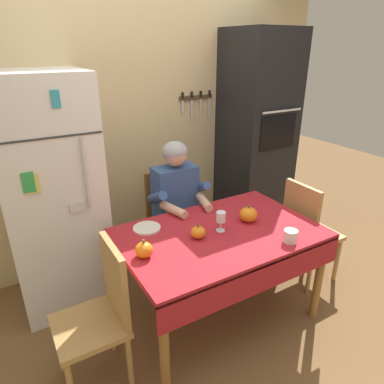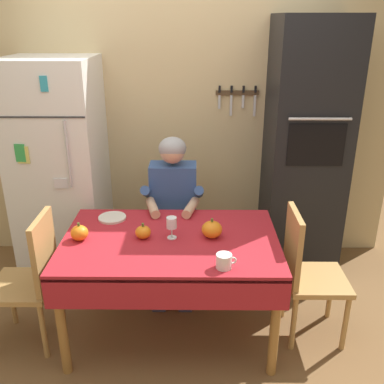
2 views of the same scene
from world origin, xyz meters
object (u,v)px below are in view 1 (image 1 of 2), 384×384
object	(u,v)px
wall_oven	(256,141)
pumpkin_medium	(144,250)
dining_table	(221,243)
pumpkin_large	(248,214)
seated_person	(179,202)
chair_behind_person	(170,217)
wine_glass	(221,218)
chair_right_side	(307,229)
serving_tray	(147,228)
coffee_mug	(291,236)
pumpkin_small	(198,232)
refrigerator	(52,196)
chair_left_side	(101,311)

from	to	relation	value
wall_oven	pumpkin_medium	bearing A→B (deg)	-150.55
dining_table	pumpkin_large	size ratio (longest dim) A/B	10.47
seated_person	chair_behind_person	bearing A→B (deg)	90.00
wine_glass	pumpkin_large	size ratio (longest dim) A/B	1.10
wall_oven	chair_right_side	bearing A→B (deg)	-99.38
wall_oven	serving_tray	xyz separation A→B (m)	(-1.48, -0.61, -0.30)
wine_glass	pumpkin_large	distance (m)	0.26
chair_behind_person	wine_glass	size ratio (longest dim) A/B	6.33
coffee_mug	dining_table	bearing A→B (deg)	135.10
chair_right_side	pumpkin_large	distance (m)	0.69
coffee_mug	pumpkin_small	distance (m)	0.62
refrigerator	pumpkin_large	world-z (taller)	refrigerator
coffee_mug	pumpkin_medium	distance (m)	0.97
dining_table	pumpkin_medium	distance (m)	0.60
refrigerator	dining_table	size ratio (longest dim) A/B	1.29
chair_left_side	pumpkin_large	size ratio (longest dim) A/B	6.95
dining_table	refrigerator	bearing A→B (deg)	137.09
wall_oven	wine_glass	distance (m)	1.39
wall_oven	pumpkin_large	xyz separation A→B (m)	(-0.78, -0.88, -0.26)
chair_right_side	chair_left_side	bearing A→B (deg)	-177.15
chair_behind_person	chair_right_side	bearing A→B (deg)	-40.29
chair_right_side	serving_tray	xyz separation A→B (m)	(-1.33, 0.30, 0.24)
wall_oven	dining_table	bearing A→B (deg)	-138.69
chair_left_side	pumpkin_medium	xyz separation A→B (m)	(0.32, 0.07, 0.28)
wall_oven	wine_glass	bearing A→B (deg)	-139.35
serving_tray	coffee_mug	bearing A→B (deg)	-40.17
chair_behind_person	coffee_mug	distance (m)	1.20
wine_glass	coffee_mug	bearing A→B (deg)	-48.18
dining_table	wine_glass	bearing A→B (deg)	72.14
refrigerator	pumpkin_medium	bearing A→B (deg)	-67.37
wall_oven	pumpkin_small	size ratio (longest dim) A/B	19.85
chair_right_side	pumpkin_small	xyz separation A→B (m)	(-1.08, 0.01, 0.27)
dining_table	pumpkin_small	distance (m)	0.22
serving_tray	pumpkin_medium	bearing A→B (deg)	-115.85
pumpkin_large	serving_tray	size ratio (longest dim) A/B	0.68
seated_person	chair_left_side	distance (m)	1.14
chair_behind_person	wall_oven	bearing A→B (deg)	6.98
wall_oven	seated_person	bearing A→B (deg)	-163.29
pumpkin_large	pumpkin_small	distance (m)	0.45
wall_oven	pumpkin_small	distance (m)	1.54
serving_tray	wine_glass	bearing A→B (deg)	-32.89
chair_right_side	wine_glass	world-z (taller)	chair_right_side
chair_behind_person	pumpkin_large	world-z (taller)	chair_behind_person
seated_person	wine_glass	xyz separation A→B (m)	(0.02, -0.57, 0.11)
pumpkin_small	serving_tray	bearing A→B (deg)	131.68
refrigerator	wall_oven	world-z (taller)	wall_oven
wall_oven	chair_behind_person	distance (m)	1.20
chair_left_side	pumpkin_small	size ratio (longest dim) A/B	8.79
seated_person	coffee_mug	bearing A→B (deg)	-69.95
chair_left_side	pumpkin_medium	distance (m)	0.43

